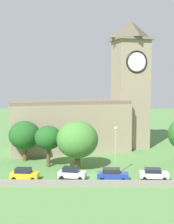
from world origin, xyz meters
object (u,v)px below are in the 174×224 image
Objects in this scene: church at (89,112)px; car_silver at (72,173)px; tree_riverside_east at (77,140)px; tree_churchyard at (48,138)px; car_yellow at (24,174)px; tree_riverside_west at (25,135)px; streetlamp_west_mid at (116,143)px; car_blue at (112,174)px; car_white at (154,174)px.

car_silver is (-2.35, -22.05, -7.11)m from church.
tree_churchyard is (-5.09, 1.53, 0.01)m from tree_riverside_east.
church is at bearing 83.91° from car_silver.
church is 16.64m from tree_churchyard.
tree_riverside_west is (-2.22, 11.82, 3.87)m from car_yellow.
church reaches higher than tree_churchyard.
streetlamp_west_mid is at bearing 18.83° from car_silver.
streetlamp_west_mid is 6.99m from tree_riverside_east.
tree_churchyard is at bearing 143.59° from car_blue.
streetlamp_west_mid is at bearing -23.34° from tree_churchyard.
tree_riverside_west is at bearing 150.12° from tree_riverside_east.
car_yellow is at bearing -109.46° from tree_churchyard.
car_silver is at bearing -178.84° from car_white.
car_white is (10.11, -21.80, -7.23)m from church.
streetlamp_west_mid is at bearing -77.35° from church.
car_white is at bearing 1.16° from car_silver.
church reaches higher than car_white.
church is 3.81× the size of tree_riverside_east.
tree_churchyard is (-6.81, -14.89, -3.00)m from church.
tree_riverside_west is at bearing 150.71° from streetlamp_west_mid.
car_white is (6.34, 0.89, -0.12)m from car_blue.
tree_riverside_west is (-16.15, 9.06, -0.31)m from streetlamp_west_mid.
car_yellow is 0.58× the size of tree_riverside_west.
car_blue is at bearing -102.58° from streetlamp_west_mid.
car_white is at bearing 8.00° from car_blue.
car_yellow is 0.96× the size of car_white.
streetlamp_west_mid is 1.08× the size of tree_churchyard.
tree_riverside_east reaches higher than car_white.
streetlamp_west_mid reaches higher than tree_riverside_west.
streetlamp_west_mid reaches higher than car_silver.
tree_churchyard reaches higher than car_silver.
car_white is 0.60× the size of tree_riverside_west.
tree_riverside_east is 1.11× the size of tree_riverside_west.
tree_churchyard is at bearing 70.54° from car_yellow.
tree_riverside_east is at bearing 155.56° from car_white.
streetlamp_west_mid reaches higher than tree_churchyard.
car_white is 18.77m from tree_churchyard.
car_blue is 9.29m from tree_riverside_east.
tree_churchyard is at bearing 157.78° from car_white.
car_yellow is at bearing -112.89° from church.
tree_churchyard is at bearing 163.21° from tree_riverside_east.
church is 16.78m from tree_riverside_east.
car_yellow is 19.63m from car_white.
car_yellow is 0.91× the size of car_blue.
car_blue is at bearing -0.84° from car_yellow.
church is 24.08m from car_blue.
tree_churchyard is 0.97× the size of tree_riverside_west.
tree_riverside_west is at bearing 129.47° from car_silver.
car_silver is 0.54× the size of tree_riverside_east.
car_white is at bearing -27.00° from tree_riverside_west.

